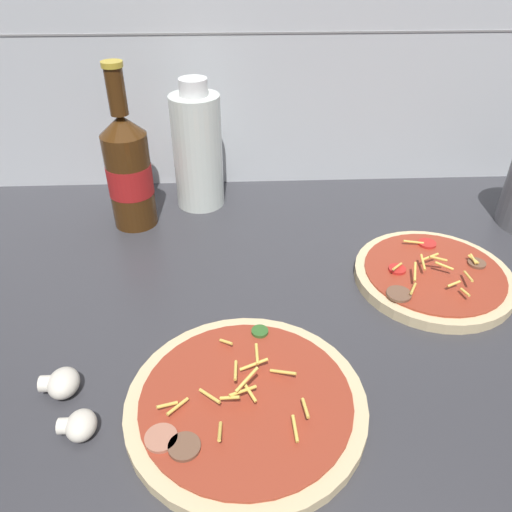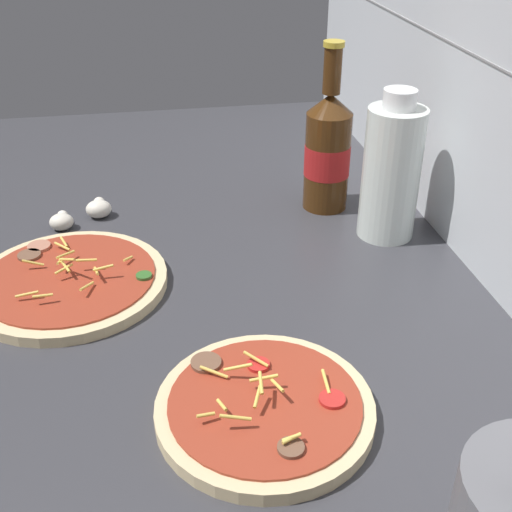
% 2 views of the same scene
% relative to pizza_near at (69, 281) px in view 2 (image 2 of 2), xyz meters
% --- Properties ---
extents(counter_slab, '(1.60, 0.90, 0.03)m').
position_rel_pizza_near_xyz_m(counter_slab, '(0.07, 0.10, -0.02)').
color(counter_slab, '#38383D').
rests_on(counter_slab, ground).
extents(pizza_near, '(0.26, 0.26, 0.05)m').
position_rel_pizza_near_xyz_m(pizza_near, '(0.00, 0.00, 0.00)').
color(pizza_near, beige).
rests_on(pizza_near, counter_slab).
extents(pizza_far, '(0.22, 0.22, 0.05)m').
position_rel_pizza_near_xyz_m(pizza_far, '(0.28, 0.21, 0.00)').
color(pizza_far, beige).
rests_on(pizza_far, counter_slab).
extents(beer_bottle, '(0.07, 0.07, 0.27)m').
position_rel_pizza_near_xyz_m(beer_bottle, '(-0.18, 0.40, 0.09)').
color(beer_bottle, '#47280F').
rests_on(beer_bottle, counter_slab).
extents(oil_bottle, '(0.09, 0.09, 0.22)m').
position_rel_pizza_near_xyz_m(oil_bottle, '(-0.07, 0.47, 0.09)').
color(oil_bottle, silver).
rests_on(oil_bottle, counter_slab).
extents(mushroom_left, '(0.04, 0.04, 0.03)m').
position_rel_pizza_near_xyz_m(mushroom_left, '(-0.17, -0.02, 0.00)').
color(mushroom_left, white).
rests_on(mushroom_left, counter_slab).
extents(mushroom_right, '(0.04, 0.04, 0.03)m').
position_rel_pizza_near_xyz_m(mushroom_right, '(-0.20, 0.03, 0.01)').
color(mushroom_right, white).
rests_on(mushroom_right, counter_slab).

